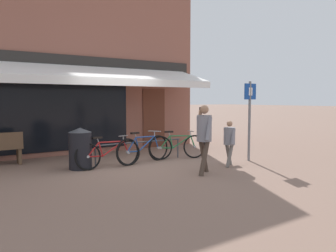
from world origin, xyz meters
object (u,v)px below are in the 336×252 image
at_px(pedestrian_adult, 204,132).
at_px(parking_sign, 250,112).
at_px(pedestrian_child, 229,139).
at_px(litter_bin, 80,148).
at_px(bicycle_red, 109,154).
at_px(bicycle_green, 178,146).
at_px(bicycle_blue, 143,149).

distance_m(pedestrian_adult, parking_sign, 2.23).
relative_size(pedestrian_child, litter_bin, 1.16).
xyz_separation_m(bicycle_red, bicycle_green, (2.15, 0.03, 0.01)).
xyz_separation_m(bicycle_green, parking_sign, (1.53, -1.32, 1.00)).
xyz_separation_m(bicycle_blue, pedestrian_child, (1.64, -1.60, 0.32)).
xyz_separation_m(bicycle_green, pedestrian_child, (0.52, -1.57, 0.34)).
bearing_deg(pedestrian_adult, bicycle_blue, 93.90).
distance_m(bicycle_red, litter_bin, 0.71).
bearing_deg(pedestrian_child, bicycle_blue, 128.30).
bearing_deg(bicycle_blue, bicycle_green, -11.57).
relative_size(bicycle_blue, pedestrian_child, 1.50).
bearing_deg(pedestrian_child, pedestrian_adult, -171.74).
bearing_deg(bicycle_blue, pedestrian_adult, -84.71).
xyz_separation_m(bicycle_red, litter_bin, (-0.64, 0.25, 0.16)).
relative_size(pedestrian_adult, parking_sign, 0.72).
distance_m(pedestrian_adult, pedestrian_child, 1.18).
distance_m(bicycle_red, bicycle_green, 2.15).
bearing_deg(parking_sign, bicycle_red, 160.73).
xyz_separation_m(pedestrian_adult, litter_bin, (-2.21, 2.11, -0.46)).
height_order(bicycle_red, pedestrian_adult, pedestrian_adult).
relative_size(bicycle_green, pedestrian_child, 1.39).
relative_size(bicycle_blue, pedestrian_adult, 1.11).
relative_size(bicycle_blue, parking_sign, 0.80).
height_order(bicycle_red, litter_bin, litter_bin).
distance_m(bicycle_green, pedestrian_child, 1.69).
xyz_separation_m(bicycle_red, bicycle_blue, (1.03, 0.05, 0.03)).
xyz_separation_m(bicycle_blue, bicycle_green, (1.12, -0.02, -0.02)).
distance_m(bicycle_red, bicycle_blue, 1.03).
distance_m(bicycle_blue, bicycle_green, 1.12).
height_order(bicycle_red, bicycle_green, bicycle_green).
xyz_separation_m(bicycle_green, pedestrian_adult, (-0.59, -1.89, 0.61)).
bearing_deg(parking_sign, pedestrian_adult, -165.02).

